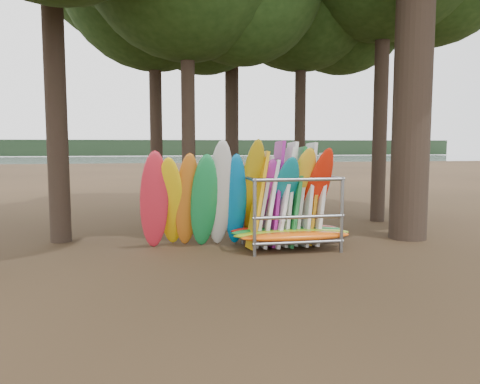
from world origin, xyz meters
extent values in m
plane|color=#47331E|center=(0.00, 0.00, 0.00)|extent=(120.00, 120.00, 0.00)
plane|color=gray|center=(0.00, 60.00, 0.00)|extent=(160.00, 160.00, 0.00)
cube|color=black|center=(0.00, 110.00, 2.00)|extent=(160.00, 4.00, 4.00)
cylinder|color=black|center=(-5.46, 2.25, 6.67)|extent=(0.58, 0.58, 13.33)
cylinder|color=black|center=(-2.68, 5.73, 5.08)|extent=(0.44, 0.44, 10.15)
cylinder|color=black|center=(0.33, 6.95, 6.45)|extent=(0.54, 0.54, 12.90)
cylinder|color=black|center=(2.93, 6.18, 5.29)|extent=(0.43, 0.43, 10.57)
cylinder|color=black|center=(-1.73, 3.06, 5.00)|extent=(0.43, 0.43, 10.00)
cylinder|color=black|center=(5.16, 3.91, 6.01)|extent=(0.50, 0.50, 12.01)
ellipsoid|color=red|center=(-2.83, 0.55, 1.31)|extent=(0.82, 1.24, 2.71)
ellipsoid|color=yellow|center=(-2.40, 0.74, 1.23)|extent=(0.83, 1.72, 2.58)
ellipsoid|color=#CB691C|center=(-1.97, 0.71, 1.28)|extent=(0.74, 1.34, 2.65)
ellipsoid|color=#17813E|center=(-1.54, 0.56, 1.26)|extent=(0.79, 1.27, 2.64)
ellipsoid|color=beige|center=(-1.11, 0.61, 1.45)|extent=(0.70, 1.30, 2.99)
ellipsoid|color=#066BAE|center=(-0.67, 0.66, 1.27)|extent=(0.73, 1.28, 2.64)
ellipsoid|color=#B89812|center=(-0.24, 0.69, 1.45)|extent=(0.72, 1.80, 3.05)
ellipsoid|color=#A6258E|center=(0.19, 0.56, 1.20)|extent=(0.69, 1.25, 2.51)
ellipsoid|color=#0E7E8E|center=(0.62, 0.52, 1.23)|extent=(0.74, 1.93, 2.63)
ellipsoid|color=yellow|center=(1.05, 0.58, 1.34)|extent=(0.80, 2.06, 2.84)
ellipsoid|color=red|center=(1.48, 0.43, 1.34)|extent=(0.80, 1.99, 2.83)
ellipsoid|color=#FB5F0D|center=(0.72, -0.34, 0.42)|extent=(2.90, 0.55, 0.24)
ellipsoid|color=#8CAE17|center=(0.72, -0.02, 0.42)|extent=(3.17, 0.55, 0.24)
ellipsoid|color=#1A782A|center=(0.72, 0.37, 0.42)|extent=(3.16, 0.55, 0.24)
ellipsoid|color=red|center=(0.72, 0.68, 0.42)|extent=(3.06, 0.55, 0.24)
cube|color=#EAA30C|center=(-0.15, 0.31, 1.30)|extent=(0.59, 0.81, 2.60)
cube|color=silver|center=(0.02, 0.47, 1.23)|extent=(0.57, 0.75, 2.46)
cube|color=white|center=(0.20, 0.32, 1.18)|extent=(0.52, 0.74, 2.38)
cube|color=#951886|center=(0.37, 0.45, 1.42)|extent=(0.48, 0.83, 2.87)
cube|color=white|center=(0.55, 0.28, 1.35)|extent=(0.60, 0.81, 2.70)
cube|color=white|center=(0.72, 0.46, 1.41)|extent=(0.49, 0.83, 2.84)
cube|color=#1A7732|center=(0.89, 0.29, 1.35)|extent=(0.51, 0.78, 2.72)
cube|color=silver|center=(1.07, 0.52, 1.34)|extent=(0.48, 0.78, 2.70)
cube|color=silver|center=(1.24, 0.36, 1.40)|extent=(0.43, 0.82, 2.82)
cube|color=orange|center=(1.42, 0.50, 1.14)|extent=(0.42, 0.76, 2.30)
cube|color=white|center=(1.59, 0.36, 1.27)|extent=(0.45, 0.79, 2.56)
camera|label=1|loc=(-2.92, -11.63, 2.75)|focal=35.00mm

